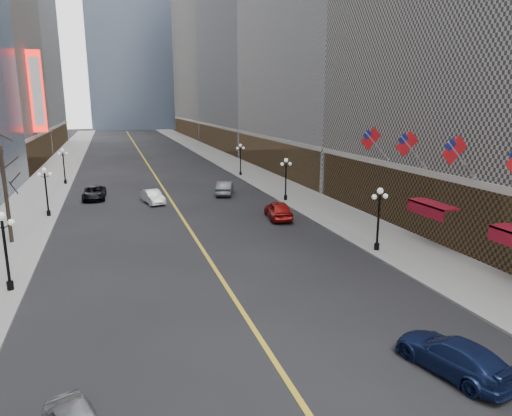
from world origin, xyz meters
TOP-DOWN VIEW (x-y plane):
  - sidewalk_east at (14.00, 70.00)m, footprint 6.00×230.00m
  - sidewalk_west at (-14.00, 70.00)m, footprint 6.00×230.00m
  - lane_line at (0.00, 80.00)m, footprint 0.25×200.00m
  - bldg_east_c at (29.88, 106.00)m, footprint 26.60×40.60m
  - bldg_east_d at (29.90, 149.00)m, footprint 26.60×46.60m
  - streetlamp_east_1 at (11.80, 30.00)m, footprint 1.26×0.44m
  - streetlamp_east_2 at (11.80, 48.00)m, footprint 1.26×0.44m
  - streetlamp_east_3 at (11.80, 66.00)m, footprint 1.26×0.44m
  - streetlamp_west_1 at (-11.80, 30.00)m, footprint 1.26×0.44m
  - streetlamp_west_2 at (-11.80, 48.00)m, footprint 1.26×0.44m
  - streetlamp_west_3 at (-11.80, 66.00)m, footprint 1.26×0.44m
  - flag_3 at (15.31, 27.00)m, footprint 2.87×0.12m
  - flag_4 at (15.31, 32.00)m, footprint 2.87×0.12m
  - flag_5 at (15.31, 37.00)m, footprint 2.87×0.12m
  - awning_c at (16.11, 30.00)m, footprint 1.40×4.00m
  - theatre_marquee at (-15.88, 80.00)m, footprint 2.00×0.55m
  - tree_west_far at (-13.50, 40.00)m, footprint 3.60×3.60m
  - car_nb_mid at (-2.00, 51.28)m, footprint 2.36×4.51m
  - car_nb_far at (-7.96, 55.32)m, footprint 2.53×5.15m
  - car_sb_near at (6.48, 16.03)m, footprint 3.04×5.18m
  - car_sb_mid at (8.40, 41.07)m, footprint 2.62×5.10m
  - car_sb_far at (6.39, 53.48)m, footprint 3.17×5.16m

SIDE VIEW (x-z plane):
  - lane_line at x=0.00m, z-range 0.00..0.02m
  - sidewalk_east at x=14.00m, z-range 0.00..0.15m
  - sidewalk_west at x=-14.00m, z-range 0.00..0.15m
  - car_nb_far at x=-7.96m, z-range 0.00..1.41m
  - car_sb_near at x=6.48m, z-range 0.00..1.41m
  - car_nb_mid at x=-2.00m, z-range 0.00..1.41m
  - car_sb_far at x=6.39m, z-range 0.00..1.60m
  - car_sb_mid at x=8.40m, z-range 0.00..1.66m
  - streetlamp_east_1 at x=11.80m, z-range 0.64..5.16m
  - streetlamp_east_2 at x=11.80m, z-range 0.64..5.16m
  - streetlamp_east_3 at x=11.80m, z-range 0.64..5.16m
  - streetlamp_west_1 at x=-11.80m, z-range 0.64..5.16m
  - streetlamp_west_2 at x=-11.80m, z-range 0.64..5.16m
  - streetlamp_west_3 at x=-11.80m, z-range 0.64..5.16m
  - awning_c at x=16.11m, z-range 2.62..3.54m
  - tree_west_far at x=-13.50m, z-range 2.28..10.20m
  - flag_3 at x=15.31m, z-range 5.85..8.72m
  - flag_4 at x=15.31m, z-range 5.85..8.72m
  - flag_5 at x=15.31m, z-range 5.85..8.72m
  - theatre_marquee at x=-15.88m, z-range 6.00..18.00m
  - bldg_east_c at x=29.88m, z-range -0.22..48.58m
  - bldg_east_d at x=29.90m, z-range -0.23..62.57m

